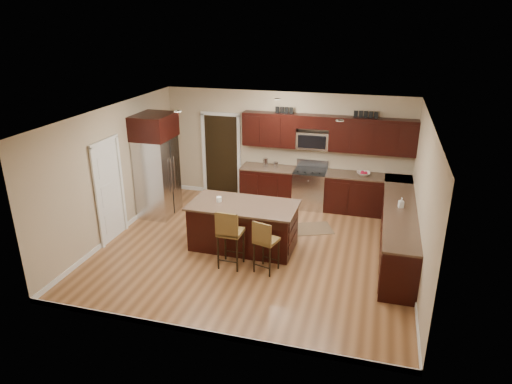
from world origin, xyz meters
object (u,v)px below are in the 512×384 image
(refrigerator, at_px, (157,164))
(island, at_px, (244,227))
(stool_right, at_px, (265,241))
(stool_mid, at_px, (229,232))
(range, at_px, (310,188))

(refrigerator, bearing_deg, island, -23.98)
(island, height_order, stool_right, stool_right)
(stool_right, height_order, refrigerator, refrigerator)
(stool_mid, xyz_separation_m, stool_right, (0.66, 0.01, -0.08))
(stool_mid, bearing_deg, refrigerator, 142.71)
(stool_mid, xyz_separation_m, refrigerator, (-2.36, 1.90, 0.50))
(island, relative_size, refrigerator, 0.90)
(island, xyz_separation_m, stool_right, (0.65, -0.84, 0.20))
(island, distance_m, refrigerator, 2.70)
(island, distance_m, stool_mid, 0.89)
(stool_mid, bearing_deg, range, 75.42)
(stool_mid, distance_m, refrigerator, 3.07)
(range, xyz_separation_m, refrigerator, (-3.30, -1.35, 0.73))
(island, height_order, refrigerator, refrigerator)
(range, relative_size, stool_mid, 0.98)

